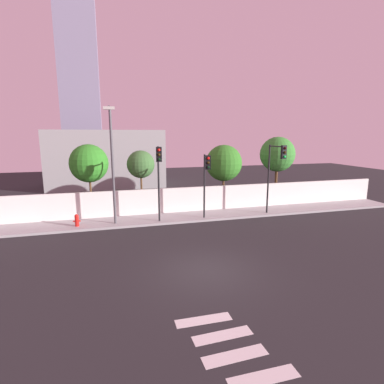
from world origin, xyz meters
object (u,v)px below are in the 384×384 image
(roadside_tree_midleft, at_px, (141,164))
(roadside_tree_midright, at_px, (224,163))
(roadside_tree_rightmost, at_px, (277,154))
(traffic_light_center, at_px, (276,164))
(traffic_light_right, at_px, (206,173))
(fire_hydrant, at_px, (77,220))
(street_lamp_curbside, at_px, (112,158))
(traffic_light_left, at_px, (159,168))
(roadside_tree_leftmost, at_px, (89,164))

(roadside_tree_midleft, distance_m, roadside_tree_midright, 6.58)
(roadside_tree_midright, bearing_deg, roadside_tree_rightmost, -0.00)
(traffic_light_center, xyz_separation_m, roadside_tree_midright, (-2.19, 4.18, -0.23))
(traffic_light_right, distance_m, roadside_tree_midright, 4.78)
(fire_hydrant, distance_m, roadside_tree_midright, 11.78)
(traffic_light_center, distance_m, street_lamp_curbside, 10.87)
(roadside_tree_midright, xyz_separation_m, roadside_tree_rightmost, (4.79, -0.00, 0.60))
(traffic_light_left, distance_m, roadside_tree_leftmost, 5.82)
(traffic_light_center, bearing_deg, traffic_light_left, 177.67)
(roadside_tree_leftmost, bearing_deg, traffic_light_right, -27.61)
(traffic_light_right, xyz_separation_m, roadside_tree_midright, (2.75, 3.91, 0.21))
(traffic_light_center, bearing_deg, roadside_tree_rightmost, 58.11)
(traffic_light_center, xyz_separation_m, roadside_tree_midleft, (-8.77, 4.18, -0.17))
(roadside_tree_leftmost, distance_m, roadside_tree_midright, 10.23)
(traffic_light_right, distance_m, street_lamp_curbside, 6.00)
(traffic_light_left, distance_m, roadside_tree_midright, 7.01)
(traffic_light_right, distance_m, roadside_tree_midleft, 5.48)
(roadside_tree_midright, bearing_deg, roadside_tree_midleft, 180.00)
(roadside_tree_rightmost, bearing_deg, traffic_light_left, -160.11)
(street_lamp_curbside, height_order, fire_hydrant, street_lamp_curbside)
(traffic_light_left, height_order, roadside_tree_leftmost, roadside_tree_leftmost)
(street_lamp_curbside, height_order, roadside_tree_leftmost, street_lamp_curbside)
(traffic_light_center, height_order, traffic_light_right, traffic_light_center)
(traffic_light_center, relative_size, roadside_tree_rightmost, 0.88)
(traffic_light_right, bearing_deg, traffic_light_center, -3.14)
(roadside_tree_leftmost, bearing_deg, roadside_tree_midright, 0.00)
(traffic_light_right, bearing_deg, roadside_tree_midleft, 134.43)
(traffic_light_left, xyz_separation_m, roadside_tree_rightmost, (10.64, 3.85, 0.43))
(roadside_tree_leftmost, bearing_deg, roadside_tree_rightmost, -0.00)
(street_lamp_curbside, xyz_separation_m, roadside_tree_leftmost, (-1.58, 3.46, -0.63))
(street_lamp_curbside, bearing_deg, roadside_tree_midright, 21.81)
(fire_hydrant, relative_size, roadside_tree_rightmost, 0.14)
(traffic_light_left, height_order, roadside_tree_midright, traffic_light_left)
(traffic_light_right, relative_size, fire_hydrant, 5.69)
(street_lamp_curbside, xyz_separation_m, roadside_tree_rightmost, (13.43, 3.46, -0.26))
(roadside_tree_leftmost, xyz_separation_m, roadside_tree_midleft, (3.64, 0.00, -0.17))
(roadside_tree_leftmost, relative_size, roadside_tree_midright, 1.03)
(roadside_tree_midright, height_order, roadside_tree_rightmost, roadside_tree_rightmost)
(traffic_light_right, bearing_deg, roadside_tree_rightmost, 27.39)
(traffic_light_left, relative_size, roadside_tree_rightmost, 0.87)
(street_lamp_curbside, relative_size, roadside_tree_midleft, 1.55)
(fire_hydrant, height_order, roadside_tree_midleft, roadside_tree_midleft)
(traffic_light_left, relative_size, traffic_light_center, 0.99)
(traffic_light_center, bearing_deg, street_lamp_curbside, 176.19)
(traffic_light_left, xyz_separation_m, fire_hydrant, (-5.09, 0.67, -3.13))
(roadside_tree_leftmost, bearing_deg, fire_hydrant, -102.80)
(traffic_light_center, bearing_deg, roadside_tree_midleft, 154.53)
(traffic_light_center, height_order, fire_hydrant, traffic_light_center)
(roadside_tree_midleft, bearing_deg, traffic_light_center, -25.47)
(roadside_tree_leftmost, xyz_separation_m, roadside_tree_midright, (10.22, 0.00, -0.23))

